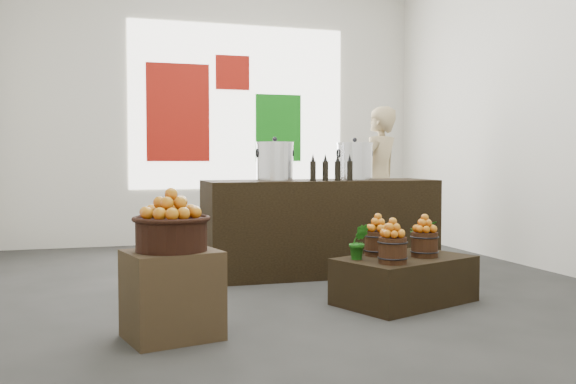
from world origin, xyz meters
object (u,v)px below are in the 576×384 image
object	(u,v)px
counter	(320,227)
stock_pot_center	(355,162)
wicker_basket	(172,235)
crate	(172,295)
stock_pot_left	(275,162)
display_table	(405,280)
shopper	(379,180)

from	to	relation	value
counter	stock_pot_center	world-z (taller)	stock_pot_center
wicker_basket	counter	xyz separation A→B (m)	(1.82, 2.03, -0.21)
crate	stock_pot_left	bearing A→B (deg)	57.08
stock_pot_center	counter	bearing A→B (deg)	179.48
wicker_basket	display_table	bearing A→B (deg)	13.95
counter	shopper	bearing A→B (deg)	44.43
stock_pot_center	wicker_basket	bearing A→B (deg)	-137.56
wicker_basket	stock_pot_left	world-z (taller)	stock_pot_left
crate	stock_pot_center	xyz separation A→B (m)	(2.21, 2.02, 0.90)
display_table	stock_pot_center	size ratio (longest dim) A/B	2.99
counter	stock_pot_center	distance (m)	0.80
crate	counter	xyz separation A→B (m)	(1.82, 2.03, 0.20)
wicker_basket	stock_pot_center	distance (m)	3.04
crate	wicker_basket	xyz separation A→B (m)	(0.00, 0.00, 0.41)
stock_pot_left	display_table	bearing A→B (deg)	-64.59
display_table	stock_pot_center	bearing A→B (deg)	62.56
wicker_basket	display_table	world-z (taller)	wicker_basket
crate	stock_pot_center	distance (m)	3.13
counter	shopper	xyz separation A→B (m)	(1.24, 1.20, 0.45)
counter	crate	bearing A→B (deg)	-131.41
crate	shopper	xyz separation A→B (m)	(3.06, 3.22, 0.65)
crate	display_table	distance (m)	2.10
stock_pot_left	stock_pot_center	size ratio (longest dim) A/B	1.00
display_table	wicker_basket	bearing A→B (deg)	173.02
wicker_basket	shopper	xyz separation A→B (m)	(3.06, 3.22, 0.24)
wicker_basket	counter	bearing A→B (deg)	48.07
crate	display_table	world-z (taller)	crate
crate	counter	distance (m)	2.73
display_table	stock_pot_left	distance (m)	1.96
stock_pot_center	shopper	size ratio (longest dim) A/B	0.20
display_table	shopper	distance (m)	3.00
wicker_basket	shopper	world-z (taller)	shopper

